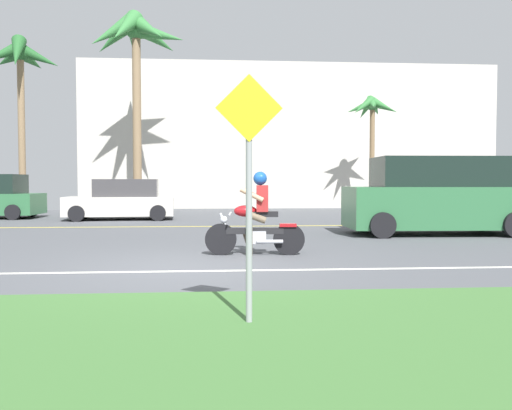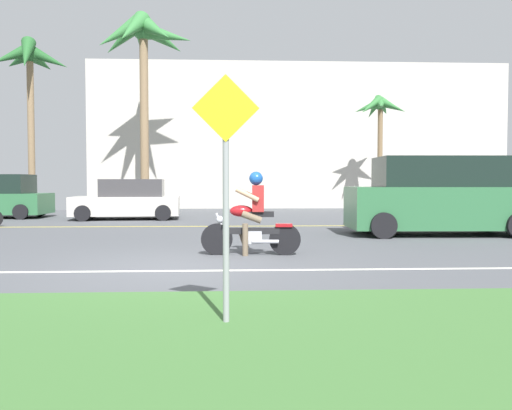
# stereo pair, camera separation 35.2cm
# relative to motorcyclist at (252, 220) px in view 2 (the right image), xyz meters

# --- Properties ---
(ground) EXTENTS (56.00, 30.00, 0.04)m
(ground) POSITION_rel_motorcyclist_xyz_m (-1.15, 1.58, -0.68)
(ground) COLOR #4C4F54
(grass_median) EXTENTS (56.00, 3.80, 0.06)m
(grass_median) POSITION_rel_motorcyclist_xyz_m (-1.15, -5.52, -0.63)
(grass_median) COLOR #3D6B33
(grass_median) RESTS_ON ground
(lane_line_near) EXTENTS (50.40, 0.12, 0.01)m
(lane_line_near) POSITION_rel_motorcyclist_xyz_m (-1.15, -1.76, -0.66)
(lane_line_near) COLOR silver
(lane_line_near) RESTS_ON ground
(lane_line_far) EXTENTS (50.40, 0.12, 0.01)m
(lane_line_far) POSITION_rel_motorcyclist_xyz_m (-1.15, 6.56, -0.66)
(lane_line_far) COLOR yellow
(lane_line_far) RESTS_ON ground
(motorcyclist) EXTENTS (1.88, 0.61, 1.57)m
(motorcyclist) POSITION_rel_motorcyclist_xyz_m (0.00, 0.00, 0.00)
(motorcyclist) COLOR black
(motorcyclist) RESTS_ON ground
(suv_nearby) EXTENTS (4.84, 2.23, 2.02)m
(suv_nearby) POSITION_rel_motorcyclist_xyz_m (5.04, 3.61, 0.32)
(suv_nearby) COLOR #2D663D
(suv_nearby) RESTS_ON ground
(parked_car_1) EXTENTS (3.96, 2.22, 1.47)m
(parked_car_1) POSITION_rel_motorcyclist_xyz_m (-4.15, 9.90, 0.03)
(parked_car_1) COLOR beige
(parked_car_1) RESTS_ON ground
(palm_tree_0) EXTENTS (3.36, 3.31, 7.70)m
(palm_tree_0) POSITION_rel_motorcyclist_xyz_m (-9.27, 14.43, 5.74)
(palm_tree_0) COLOR #846B4C
(palm_tree_0) RESTS_ON ground
(palm_tree_1) EXTENTS (2.51, 2.48, 5.44)m
(palm_tree_1) POSITION_rel_motorcyclist_xyz_m (6.59, 14.73, 3.94)
(palm_tree_1) COLOR brown
(palm_tree_1) RESTS_ON ground
(palm_tree_2) EXTENTS (4.23, 4.25, 8.70)m
(palm_tree_2) POSITION_rel_motorcyclist_xyz_m (-4.14, 13.74, 6.74)
(palm_tree_2) COLOR #846B4C
(palm_tree_2) RESTS_ON ground
(street_sign) EXTENTS (0.62, 0.06, 2.37)m
(street_sign) POSITION_rel_motorcyclist_xyz_m (-0.45, -5.04, 0.78)
(street_sign) COLOR gray
(street_sign) RESTS_ON ground
(building_far) EXTENTS (21.85, 4.00, 7.58)m
(building_far) POSITION_rel_motorcyclist_xyz_m (3.26, 19.58, 3.12)
(building_far) COLOR #BCB7AD
(building_far) RESTS_ON ground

